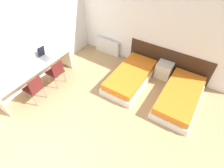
# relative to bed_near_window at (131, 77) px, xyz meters

# --- Properties ---
(wall_back) EXTENTS (5.78, 0.05, 2.70)m
(wall_back) POSITION_rel_bed_near_window_xyz_m (-0.12, 1.06, 1.16)
(wall_back) COLOR white
(wall_back) RESTS_ON ground_plane
(wall_left) EXTENTS (0.05, 5.29, 2.70)m
(wall_left) POSITION_rel_bed_near_window_xyz_m (-2.54, -1.11, 1.16)
(wall_left) COLOR white
(wall_left) RESTS_ON ground_plane
(headboard_panel) EXTENTS (2.63, 0.03, 0.88)m
(headboard_panel) POSITION_rel_bed_near_window_xyz_m (0.77, 1.02, 0.24)
(headboard_panel) COLOR #382316
(headboard_panel) RESTS_ON ground_plane
(bed_near_window) EXTENTS (0.99, 1.98, 0.40)m
(bed_near_window) POSITION_rel_bed_near_window_xyz_m (0.00, 0.00, 0.00)
(bed_near_window) COLOR silver
(bed_near_window) RESTS_ON ground_plane
(bed_near_door) EXTENTS (0.99, 1.98, 0.40)m
(bed_near_door) POSITION_rel_bed_near_window_xyz_m (1.54, 0.00, 0.00)
(bed_near_door) COLOR silver
(bed_near_door) RESTS_ON ground_plane
(nightstand) EXTENTS (0.47, 0.42, 0.51)m
(nightstand) POSITION_rel_bed_near_window_xyz_m (0.77, 0.78, 0.06)
(nightstand) COLOR beige
(nightstand) RESTS_ON ground_plane
(radiator) EXTENTS (0.99, 0.12, 0.55)m
(radiator) POSITION_rel_bed_near_window_xyz_m (-1.50, 0.94, 0.08)
(radiator) COLOR silver
(radiator) RESTS_ON ground_plane
(desk) EXTENTS (0.55, 2.41, 0.75)m
(desk) POSITION_rel_bed_near_window_xyz_m (-2.24, -1.69, 0.41)
(desk) COLOR beige
(desk) RESTS_ON ground_plane
(chair_near_laptop) EXTENTS (0.43, 0.43, 0.87)m
(chair_near_laptop) POSITION_rel_bed_near_window_xyz_m (-1.83, -1.29, 0.31)
(chair_near_laptop) COLOR #511919
(chair_near_laptop) RESTS_ON ground_plane
(chair_near_notebook) EXTENTS (0.42, 0.42, 0.87)m
(chair_near_notebook) POSITION_rel_bed_near_window_xyz_m (-1.83, -2.08, 0.31)
(chair_near_notebook) COLOR #511919
(chair_near_notebook) RESTS_ON ground_plane
(laptop) EXTENTS (0.36, 0.26, 0.35)m
(laptop) POSITION_rel_bed_near_window_xyz_m (-2.31, -1.20, 0.63)
(laptop) COLOR slate
(laptop) RESTS_ON desk
(open_notebook) EXTENTS (0.30, 0.24, 0.02)m
(open_notebook) POSITION_rel_bed_near_window_xyz_m (-2.28, -2.14, 0.56)
(open_notebook) COLOR #236B3D
(open_notebook) RESTS_ON desk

